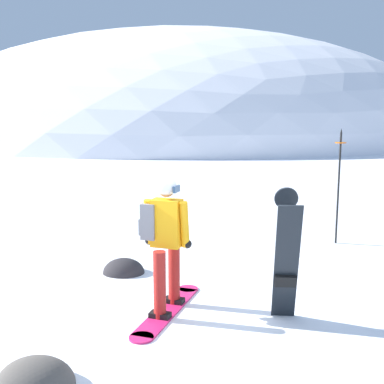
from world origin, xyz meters
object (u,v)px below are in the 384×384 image
at_px(snowboarder_main, 164,240).
at_px(spare_snowboard, 286,256).
at_px(rock_small, 124,273).
at_px(piste_marker_near, 339,179).

height_order(snowboarder_main, spare_snowboard, snowboarder_main).
relative_size(spare_snowboard, rock_small, 2.49).
bearing_deg(spare_snowboard, rock_small, 144.56).
distance_m(snowboarder_main, spare_snowboard, 1.47).
xyz_separation_m(snowboarder_main, rock_small, (-0.81, 1.40, -0.92)).
bearing_deg(rock_small, spare_snowboard, -35.44).
relative_size(snowboarder_main, rock_small, 2.78).
distance_m(spare_snowboard, rock_small, 2.89).
bearing_deg(snowboarder_main, piste_marker_near, 49.82).
bearing_deg(rock_small, piste_marker_near, 28.06).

